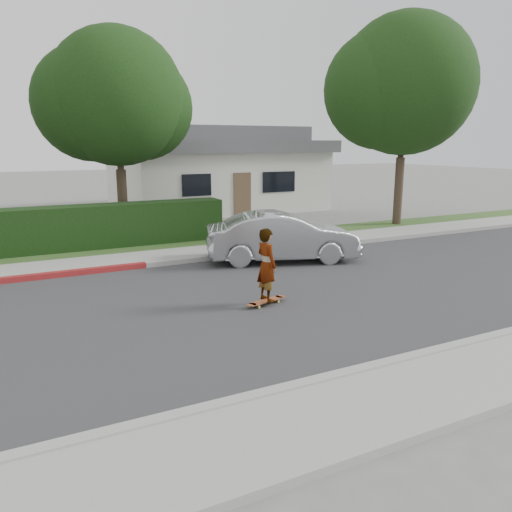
% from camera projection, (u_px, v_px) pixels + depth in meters
% --- Properties ---
extents(ground, '(120.00, 120.00, 0.00)m').
position_uv_depth(ground, '(149.00, 316.00, 10.19)').
color(ground, slate).
rests_on(ground, ground).
extents(road, '(60.00, 8.00, 0.01)m').
position_uv_depth(road, '(149.00, 316.00, 10.19)').
color(road, '#2D2D30').
rests_on(road, ground).
extents(curb_near, '(60.00, 0.20, 0.15)m').
position_uv_depth(curb_near, '(231.00, 405.00, 6.61)').
color(curb_near, '#9E9E99').
rests_on(curb_near, ground).
extents(sidewalk_near, '(60.00, 1.60, 0.12)m').
position_uv_depth(sidewalk_near, '(263.00, 441.00, 5.83)').
color(sidewalk_near, gray).
rests_on(sidewalk_near, ground).
extents(curb_far, '(60.00, 0.20, 0.15)m').
position_uv_depth(curb_far, '(110.00, 269.00, 13.74)').
color(curb_far, '#9E9E99').
rests_on(curb_far, ground).
extents(sidewalk_far, '(60.00, 1.60, 0.12)m').
position_uv_depth(sidewalk_far, '(104.00, 263.00, 14.52)').
color(sidewalk_far, gray).
rests_on(sidewalk_far, ground).
extents(planting_strip, '(60.00, 1.60, 0.10)m').
position_uv_depth(planting_strip, '(94.00, 253.00, 15.92)').
color(planting_strip, '#2D4C1E').
rests_on(planting_strip, ground).
extents(tree_center, '(5.66, 4.84, 7.44)m').
position_uv_depth(tree_center, '(115.00, 102.00, 17.75)').
color(tree_center, '#33261C').
rests_on(tree_center, ground).
extents(tree_right, '(6.32, 5.60, 8.56)m').
position_uv_depth(tree_right, '(401.00, 89.00, 20.28)').
color(tree_right, '#33261C').
rests_on(tree_right, ground).
extents(house, '(10.60, 8.60, 4.30)m').
position_uv_depth(house, '(214.00, 169.00, 27.17)').
color(house, beige).
rests_on(house, ground).
extents(skateboard, '(1.09, 0.48, 0.10)m').
position_uv_depth(skateboard, '(266.00, 301.00, 10.89)').
color(skateboard, gold).
rests_on(skateboard, ground).
extents(skateboarder, '(0.44, 0.62, 1.59)m').
position_uv_depth(skateboarder, '(267.00, 265.00, 10.71)').
color(skateboarder, white).
rests_on(skateboarder, skateboard).
extents(car_silver, '(4.72, 2.90, 1.47)m').
position_uv_depth(car_silver, '(282.00, 237.00, 14.83)').
color(car_silver, '#A8ABAF').
rests_on(car_silver, ground).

